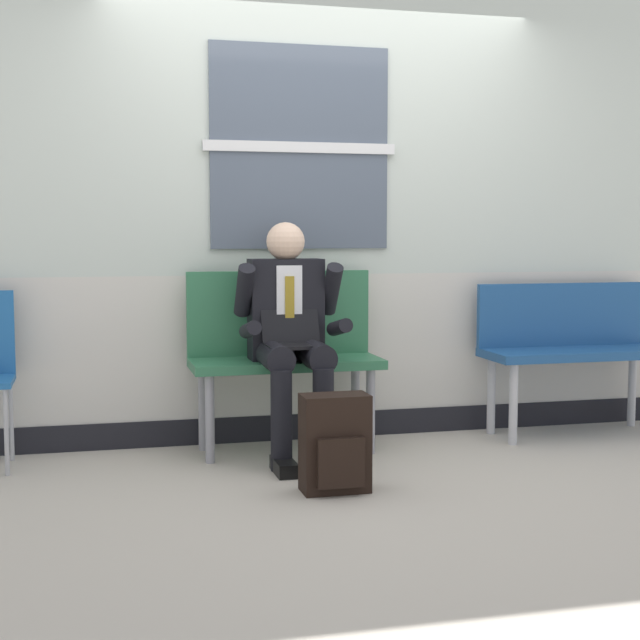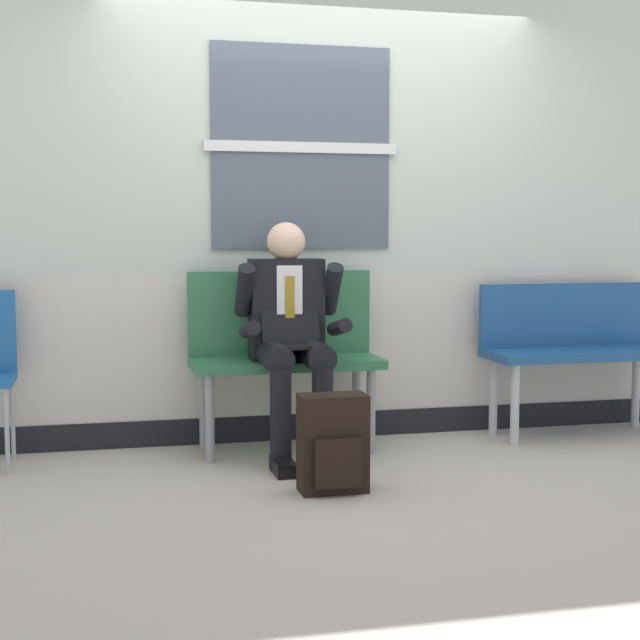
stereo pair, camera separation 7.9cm
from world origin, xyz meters
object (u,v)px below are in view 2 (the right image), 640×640
object	(u,v)px
person_seated	(291,331)
bench_with_person	(284,346)
bench_empty	(574,343)
backpack	(333,444)

from	to	relation	value
person_seated	bench_with_person	bearing A→B (deg)	90.00
bench_empty	backpack	xyz separation A→B (m)	(-1.72, -0.91, -0.33)
bench_empty	person_seated	distance (m)	1.79
backpack	bench_with_person	bearing A→B (deg)	93.41
bench_with_person	backpack	world-z (taller)	bench_with_person
bench_with_person	person_seated	size ratio (longest dim) A/B	0.82
bench_with_person	backpack	size ratio (longest dim) A/B	2.27
bench_empty	backpack	bearing A→B (deg)	-152.10
bench_with_person	bench_empty	world-z (taller)	bench_with_person
bench_empty	person_seated	bearing A→B (deg)	-173.69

